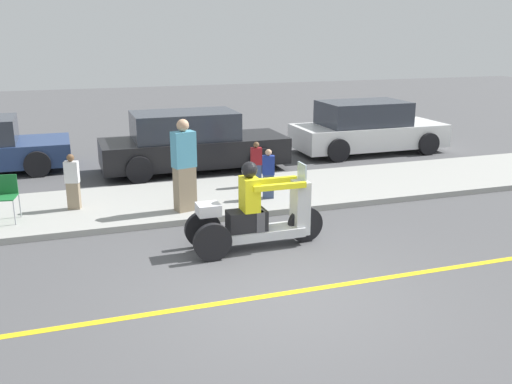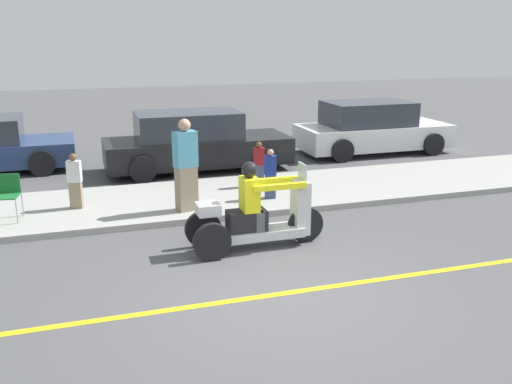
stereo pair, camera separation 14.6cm
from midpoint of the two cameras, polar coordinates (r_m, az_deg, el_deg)
name	(u,v)px [view 1 (the left image)]	position (r m, az deg, el deg)	size (l,w,h in m)	color
ground_plane	(285,294)	(7.93, 2.34, -10.11)	(60.00, 60.00, 0.00)	#4C4C4F
lane_stripe	(297,291)	(7.99, 3.58, -9.90)	(24.00, 0.12, 0.01)	gold
sidewalk_strip	(204,199)	(12.02, -5.53, -0.65)	(28.00, 2.80, 0.12)	#9E9E99
motorcycle_trike	(256,217)	(9.32, -0.44, -2.54)	(2.31, 0.74, 1.46)	black
spectator_with_child	(268,175)	(11.68, 0.88, 1.75)	(0.27, 0.21, 1.03)	#38476B
spectator_near_curb	(256,165)	(12.61, -0.31, 2.74)	(0.25, 0.17, 0.99)	#38476B
spectator_mid_group	(184,167)	(10.87, -7.57, 2.47)	(0.47, 0.36, 1.77)	gray
spectator_far_back	(73,183)	(11.53, -18.22, 0.89)	(0.29, 0.22, 1.08)	gray
folding_chair_set_back	(4,193)	(11.31, -24.23, -0.11)	(0.53, 0.53, 0.82)	#A5A8AD
parked_car_lot_right	(191,143)	(14.61, -6.78, 4.90)	(4.67, 1.92, 1.50)	black
parked_car_lot_center	(367,128)	(16.99, 10.79, 6.26)	(4.41, 1.97, 1.49)	silver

